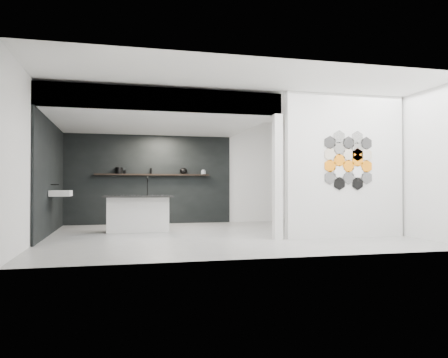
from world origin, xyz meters
The scene contains 17 objects.
floor centered at (0.00, 0.00, -0.01)m, with size 7.00×6.00×0.01m, color gray.
partition_panel centered at (2.23, -1.00, 1.40)m, with size 2.45×0.15×2.80m, color silver.
bay_clad_back centered at (-1.30, 2.97, 1.18)m, with size 4.40×0.04×2.35m, color black.
bay_clad_left centered at (-3.47, 1.00, 1.18)m, with size 0.04×4.00×2.35m, color black.
bulkhead centered at (-1.30, 1.00, 2.55)m, with size 4.40×4.00×0.40m, color silver.
corner_column centered at (0.82, -1.00, 1.18)m, with size 0.16×0.16×2.35m, color silver.
fascia_beam centered at (-1.30, -0.92, 2.55)m, with size 4.40×0.16×0.40m, color silver.
wall_basin centered at (-3.24, 0.80, 0.85)m, with size 0.40×0.60×0.12m, color silver.
display_shelf centered at (-1.20, 2.87, 1.30)m, with size 3.00×0.15×0.04m, color black.
kitchen_island centered at (-1.67, 1.01, 0.41)m, with size 1.50×0.67×1.21m.
stockpot centered at (-2.08, 2.87, 1.40)m, with size 0.20×0.20×0.16m, color black.
kettle centered at (-0.40, 2.87, 1.40)m, with size 0.20×0.20×0.17m, color black.
glass_bowl centered at (0.15, 2.87, 1.37)m, with size 0.13×0.13×0.09m, color gray.
glass_vase centered at (0.15, 2.87, 1.38)m, with size 0.09×0.09×0.12m, color gray.
bottle_dark centered at (-1.26, 2.87, 1.40)m, with size 0.06×0.06×0.15m, color black.
utensil_cup centered at (-1.93, 2.87, 1.36)m, with size 0.07×0.07×0.09m, color black.
hex_tile_cluster centered at (2.26, -1.09, 1.50)m, with size 1.04×0.02×1.16m.
Camera 1 is at (-2.09, -8.73, 1.00)m, focal length 35.00 mm.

